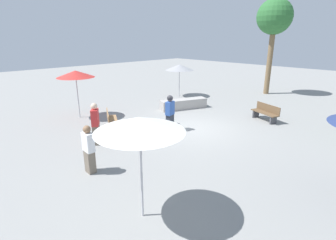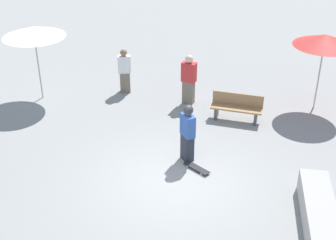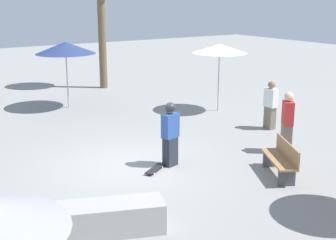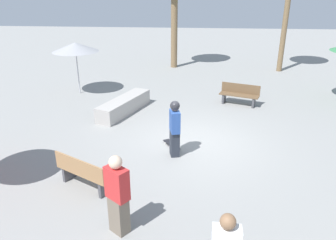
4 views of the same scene
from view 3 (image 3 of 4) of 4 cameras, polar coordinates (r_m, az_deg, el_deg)
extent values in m
plane|color=gray|center=(12.24, -4.54, -5.54)|extent=(60.00, 60.00, 0.00)
cube|color=#282D38|center=(12.09, 0.28, -3.85)|extent=(0.32, 0.40, 0.76)
cube|color=#2D519E|center=(11.88, 0.28, -0.69)|extent=(0.35, 0.49, 0.63)
sphere|color=#8C6647|center=(11.77, 0.28, 1.35)|extent=(0.25, 0.25, 0.25)
sphere|color=#2D2D33|center=(11.76, 0.28, 1.50)|extent=(0.28, 0.28, 0.28)
cube|color=black|center=(11.82, -1.58, -5.93)|extent=(0.60, 0.78, 0.02)
cylinder|color=silver|center=(11.59, -1.73, -6.55)|extent=(0.05, 0.06, 0.05)
cylinder|color=silver|center=(11.66, -2.49, -6.43)|extent=(0.05, 0.06, 0.05)
cylinder|color=silver|center=(12.01, -0.70, -5.76)|extent=(0.05, 0.06, 0.05)
cylinder|color=silver|center=(12.08, -1.44, -5.64)|extent=(0.05, 0.06, 0.05)
cube|color=#A8A39E|center=(8.89, -9.94, -11.94)|extent=(1.67, 2.93, 0.58)
cube|color=#47474C|center=(11.23, 14.26, -6.83)|extent=(0.26, 0.39, 0.40)
cube|color=#47474C|center=(12.33, 12.41, -4.71)|extent=(0.26, 0.39, 0.40)
cube|color=#9E754C|center=(11.70, 13.36, -4.69)|extent=(1.62, 1.15, 0.05)
cube|color=#9E754C|center=(11.69, 14.36, -3.60)|extent=(1.43, 0.80, 0.40)
cylinder|color=#B7B7BC|center=(18.54, -12.20, 5.11)|extent=(0.05, 0.05, 2.41)
cone|color=navy|center=(18.39, -12.40, 8.60)|extent=(2.29, 2.29, 0.44)
cylinder|color=#B7B7BC|center=(17.74, 6.18, 4.94)|extent=(0.05, 0.05, 2.42)
cone|color=white|center=(17.57, 6.29, 8.67)|extent=(2.06, 2.06, 0.34)
cylinder|color=brown|center=(22.24, -8.05, 10.49)|extent=(0.36, 0.36, 5.17)
cube|color=#726656|center=(15.75, 12.30, 0.27)|extent=(0.35, 0.25, 0.74)
cube|color=white|center=(15.59, 12.44, 2.67)|extent=(0.44, 0.26, 0.61)
sphere|color=#8C6647|center=(15.51, 12.53, 4.22)|extent=(0.24, 0.24, 0.24)
cube|color=#726656|center=(13.51, 14.20, -2.18)|extent=(0.45, 0.43, 0.80)
cube|color=red|center=(13.32, 14.40, 0.83)|extent=(0.53, 0.49, 0.66)
sphere|color=beige|center=(13.21, 14.53, 2.77)|extent=(0.26, 0.26, 0.26)
camera|label=1|loc=(22.93, 5.97, 14.75)|focal=28.00mm
camera|label=2|loc=(13.32, -55.26, 21.72)|focal=50.00mm
camera|label=4|loc=(17.92, 23.42, 14.96)|focal=35.00mm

